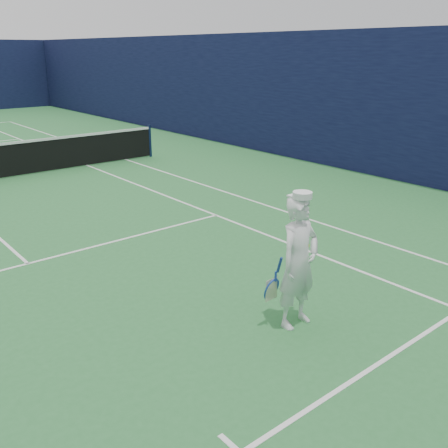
# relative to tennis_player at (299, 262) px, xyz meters

# --- Properties ---
(tennis_player) EXTENTS (0.77, 0.47, 1.82)m
(tennis_player) POSITION_rel_tennis_player_xyz_m (0.00, 0.00, 0.00)
(tennis_player) COLOR white
(tennis_player) RESTS_ON ground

